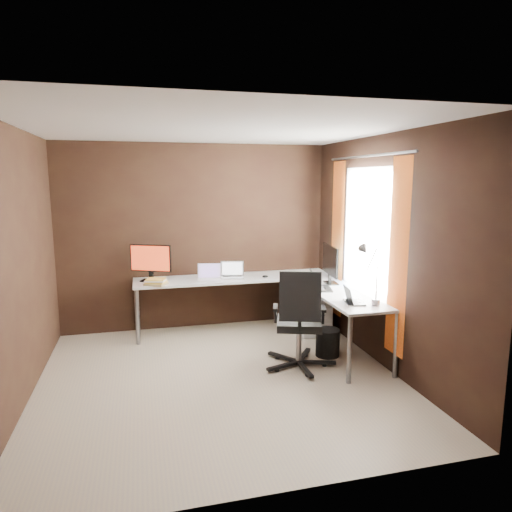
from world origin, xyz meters
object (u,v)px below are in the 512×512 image
(monitor_right, at_px, (330,262))
(laptop_white, at_px, (209,276))
(laptop_black_small, at_px, (352,299))
(office_chair, at_px, (299,339))
(monitor_left, at_px, (151,261))
(book_stack, at_px, (156,282))
(desk_lamp, at_px, (368,266))
(laptop_black_big, at_px, (318,285))
(wastebasket, at_px, (328,343))
(laptop_silver, at_px, (232,274))
(drawer_pedestal, at_px, (311,310))

(monitor_right, distance_m, laptop_white, 1.57)
(laptop_black_small, distance_m, office_chair, 0.71)
(monitor_left, bearing_deg, laptop_white, 16.87)
(monitor_right, xyz_separation_m, laptop_white, (-1.43, 0.61, -0.23))
(monitor_left, bearing_deg, monitor_right, 6.95)
(book_stack, bearing_deg, monitor_left, 101.60)
(laptop_white, bearing_deg, book_stack, -158.10)
(desk_lamp, height_order, office_chair, desk_lamp)
(book_stack, bearing_deg, office_chair, -39.71)
(laptop_black_big, bearing_deg, monitor_left, 77.61)
(office_chair, bearing_deg, desk_lamp, -1.57)
(laptop_black_small, xyz_separation_m, desk_lamp, (0.14, -0.07, 0.36))
(laptop_black_small, bearing_deg, laptop_black_big, 19.90)
(book_stack, height_order, office_chair, office_chair)
(monitor_right, relative_size, desk_lamp, 0.93)
(monitor_right, bearing_deg, wastebasket, 162.32)
(laptop_black_small, bearing_deg, desk_lamp, -105.63)
(laptop_silver, distance_m, wastebasket, 1.60)
(laptop_silver, distance_m, laptop_black_big, 1.25)
(laptop_silver, bearing_deg, wastebasket, -41.90)
(drawer_pedestal, xyz_separation_m, laptop_silver, (-0.99, 0.35, 0.48))
(laptop_white, distance_m, laptop_black_small, 1.99)
(laptop_white, relative_size, office_chair, 0.31)
(desk_lamp, distance_m, office_chair, 1.08)
(laptop_black_small, bearing_deg, drawer_pedestal, 9.51)
(monitor_left, height_order, laptop_white, monitor_left)
(laptop_white, bearing_deg, office_chair, -49.53)
(laptop_silver, height_order, book_stack, laptop_silver)
(monitor_left, height_order, laptop_black_small, monitor_left)
(drawer_pedestal, distance_m, laptop_black_small, 1.32)
(wastebasket, bearing_deg, monitor_left, 147.65)
(monitor_right, xyz_separation_m, book_stack, (-2.12, 0.47, -0.24))
(laptop_black_big, height_order, desk_lamp, desk_lamp)
(monitor_left, height_order, laptop_black_big, monitor_left)
(laptop_black_small, height_order, office_chair, office_chair)
(monitor_right, height_order, laptop_black_big, monitor_right)
(book_stack, bearing_deg, monitor_right, -12.50)
(laptop_white, bearing_deg, laptop_black_big, -24.77)
(laptop_black_big, bearing_deg, monitor_right, -33.15)
(laptop_silver, relative_size, wastebasket, 1.09)
(laptop_white, xyz_separation_m, desk_lamp, (1.43, -1.58, 0.36))
(drawer_pedestal, distance_m, desk_lamp, 1.55)
(laptop_black_small, bearing_deg, wastebasket, 23.60)
(drawer_pedestal, xyz_separation_m, laptop_black_small, (-0.02, -1.23, 0.47))
(laptop_black_small, relative_size, desk_lamp, 0.45)
(monitor_right, xyz_separation_m, laptop_black_big, (-0.25, -0.24, -0.22))
(drawer_pedestal, relative_size, book_stack, 1.92)
(monitor_right, height_order, book_stack, monitor_right)
(laptop_white, height_order, desk_lamp, desk_lamp)
(laptop_silver, distance_m, desk_lamp, 2.02)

